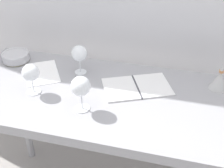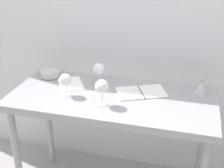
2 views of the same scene
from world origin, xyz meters
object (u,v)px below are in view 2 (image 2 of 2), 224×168
object	(u,v)px
wine_glass_far_left	(99,70)
wine_glass_near_left	(65,80)
wine_glass_near_center	(102,87)
open_notebook	(141,92)
tasting_sheet_upper	(71,84)
tasting_bowl	(50,73)
decanter_funnel	(201,87)

from	to	relation	value
wine_glass_far_left	wine_glass_near_left	bearing A→B (deg)	-125.10
wine_glass_far_left	wine_glass_near_center	bearing A→B (deg)	-69.09
wine_glass_near_left	open_notebook	bearing A→B (deg)	18.77
wine_glass_near_left	wine_glass_far_left	size ratio (longest dim) A/B	0.96
tasting_sheet_upper	open_notebook	bearing A→B (deg)	-32.64
wine_glass_near_left	tasting_sheet_upper	world-z (taller)	wine_glass_near_left
wine_glass_near_center	wine_glass_near_left	distance (m)	0.28
open_notebook	tasting_bowl	world-z (taller)	tasting_bowl
wine_glass_near_center	open_notebook	xyz separation A→B (m)	(0.21, 0.23, -0.12)
wine_glass_near_center	decanter_funnel	xyz separation A→B (m)	(0.61, 0.33, -0.07)
open_notebook	wine_glass_far_left	bearing A→B (deg)	143.89
wine_glass_near_center	wine_glass_near_left	size ratio (longest dim) A/B	1.11
decanter_funnel	wine_glass_near_left	bearing A→B (deg)	-163.44
tasting_sheet_upper	tasting_bowl	xyz separation A→B (m)	(-0.20, 0.08, 0.03)
wine_glass_far_left	tasting_sheet_upper	distance (m)	0.24
wine_glass_near_left	tasting_sheet_upper	size ratio (longest dim) A/B	0.64
wine_glass_near_left	open_notebook	distance (m)	0.53
wine_glass_near_center	wine_glass_far_left	xyz separation A→B (m)	(-0.11, 0.30, -0.01)
wine_glass_far_left	decanter_funnel	xyz separation A→B (m)	(0.72, 0.03, -0.06)
wine_glass_near_center	decanter_funnel	size ratio (longest dim) A/B	1.22
wine_glass_far_left	tasting_bowl	size ratio (longest dim) A/B	1.03
tasting_sheet_upper	decanter_funnel	world-z (taller)	decanter_funnel
decanter_funnel	wine_glass_near_center	bearing A→B (deg)	-151.68
tasting_sheet_upper	wine_glass_far_left	bearing A→B (deg)	-15.80
tasting_sheet_upper	tasting_bowl	distance (m)	0.22
wine_glass_near_center	open_notebook	bearing A→B (deg)	47.42
wine_glass_near_center	wine_glass_near_left	world-z (taller)	wine_glass_near_center
open_notebook	tasting_bowl	bearing A→B (deg)	148.09
tasting_sheet_upper	tasting_bowl	bearing A→B (deg)	125.76
wine_glass_near_left	wine_glass_far_left	xyz separation A→B (m)	(0.16, 0.23, 0.01)
wine_glass_near_center	wine_glass_far_left	size ratio (longest dim) A/B	1.07
wine_glass_far_left	tasting_sheet_upper	bearing A→B (deg)	-164.05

